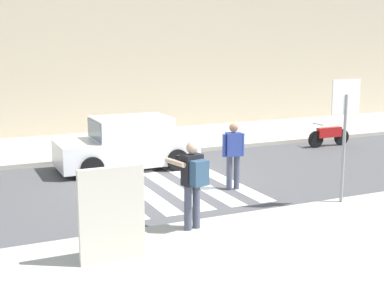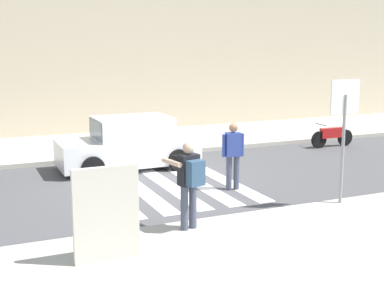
{
  "view_description": "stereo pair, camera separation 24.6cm",
  "coord_description": "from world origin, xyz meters",
  "views": [
    {
      "loc": [
        -5.12,
        -12.69,
        3.7
      ],
      "look_at": [
        0.6,
        -0.2,
        1.1
      ],
      "focal_mm": 50.0,
      "sensor_mm": 36.0,
      "label": 1
    },
    {
      "loc": [
        -4.9,
        -12.79,
        3.7
      ],
      "look_at": [
        0.6,
        -0.2,
        1.1
      ],
      "focal_mm": 50.0,
      "sensor_mm": 36.0,
      "label": 2
    }
  ],
  "objects": [
    {
      "name": "crosswalk_stripe_3",
      "position": [
        0.8,
        0.2,
        0.0
      ],
      "size": [
        0.44,
        5.2,
        0.01
      ],
      "primitive_type": "cube",
      "color": "silver",
      "rests_on": "ground"
    },
    {
      "name": "sidewalk_far",
      "position": [
        0.0,
        6.0,
        0.07
      ],
      "size": [
        60.0,
        4.8,
        0.14
      ],
      "primitive_type": "cube",
      "color": "#B2AD9E",
      "rests_on": "ground"
    },
    {
      "name": "advertising_board",
      "position": [
        -2.83,
        -4.53,
        0.94
      ],
      "size": [
        1.1,
        0.11,
        1.6
      ],
      "color": "beige",
      "rests_on": "sidewalk_near"
    },
    {
      "name": "building_facade_far",
      "position": [
        0.0,
        10.4,
        3.33
      ],
      "size": [
        56.0,
        4.0,
        6.67
      ],
      "primitive_type": "cube",
      "color": "beige",
      "rests_on": "ground"
    },
    {
      "name": "parked_car_white",
      "position": [
        -0.35,
        2.3,
        0.73
      ],
      "size": [
        4.1,
        1.92,
        1.55
      ],
      "color": "white",
      "rests_on": "ground"
    },
    {
      "name": "crosswalk_stripe_0",
      "position": [
        -1.6,
        0.2,
        0.0
      ],
      "size": [
        0.44,
        5.2,
        0.01
      ],
      "primitive_type": "cube",
      "color": "silver",
      "rests_on": "ground"
    },
    {
      "name": "stop_sign",
      "position": [
        2.85,
        -3.44,
        2.17
      ],
      "size": [
        0.76,
        0.08,
        2.78
      ],
      "color": "gray",
      "rests_on": "sidewalk_near"
    },
    {
      "name": "motorcycle",
      "position": [
        7.35,
        2.6,
        0.41
      ],
      "size": [
        1.76,
        0.6,
        0.87
      ],
      "color": "black",
      "rests_on": "ground"
    },
    {
      "name": "pedestrian_crossing",
      "position": [
        1.36,
        -1.05,
        0.97
      ],
      "size": [
        0.57,
        0.31,
        1.72
      ],
      "color": "#474C60",
      "rests_on": "ground"
    },
    {
      "name": "sidewalk_near",
      "position": [
        0.0,
        -6.2,
        0.07
      ],
      "size": [
        60.0,
        6.0,
        0.14
      ],
      "primitive_type": "cube",
      "color": "#B2AD9E",
      "rests_on": "ground"
    },
    {
      "name": "crosswalk_stripe_4",
      "position": [
        1.6,
        0.2,
        0.0
      ],
      "size": [
        0.44,
        5.2,
        0.01
      ],
      "primitive_type": "cube",
      "color": "silver",
      "rests_on": "ground"
    },
    {
      "name": "ground_plane",
      "position": [
        0.0,
        0.0,
        0.0
      ],
      "size": [
        120.0,
        120.0,
        0.0
      ],
      "primitive_type": "plane",
      "color": "#4C4C4F"
    },
    {
      "name": "photographer_with_backpack",
      "position": [
        -0.98,
        -3.69,
        1.17
      ],
      "size": [
        0.69,
        0.91,
        1.72
      ],
      "color": "#474C60",
      "rests_on": "sidewalk_near"
    },
    {
      "name": "crosswalk_stripe_2",
      "position": [
        0.0,
        0.2,
        0.0
      ],
      "size": [
        0.44,
        5.2,
        0.01
      ],
      "primitive_type": "cube",
      "color": "silver",
      "rests_on": "ground"
    },
    {
      "name": "crosswalk_stripe_1",
      "position": [
        -0.8,
        0.2,
        0.0
      ],
      "size": [
        0.44,
        5.2,
        0.01
      ],
      "primitive_type": "cube",
      "color": "silver",
      "rests_on": "ground"
    }
  ]
}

